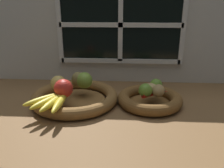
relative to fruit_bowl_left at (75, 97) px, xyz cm
name	(u,v)px	position (x,y,z in cm)	size (l,w,h in cm)	color
ground_plane	(118,105)	(18.93, 1.35, -3.82)	(140.00, 90.00, 3.00)	brown
back_wall	(121,31)	(18.93, 31.12, 25.56)	(140.00, 4.60, 55.00)	silver
fruit_bowl_left	(75,97)	(0.00, 0.00, 0.00)	(37.93, 37.93, 5.01)	brown
fruit_bowl_right	(150,99)	(32.83, 0.00, 0.02)	(27.87, 27.87, 5.01)	brown
apple_green_back	(84,80)	(3.57, 4.86, 6.40)	(7.43, 7.43, 7.43)	#7AA338
apple_golden_left	(58,83)	(-7.22, 0.69, 6.15)	(6.93, 6.93, 6.93)	#DBB756
apple_red_front	(63,89)	(-3.01, -6.41, 6.59)	(7.80, 7.80, 7.80)	red
pear_brown	(78,80)	(0.57, 5.84, 6.33)	(6.15, 6.21, 7.29)	olive
banana_bunch_front	(53,100)	(-5.74, -12.90, 4.06)	(15.21, 19.67, 2.75)	yellow
potato_large	(150,89)	(32.83, 0.00, 5.00)	(6.85, 5.62, 4.62)	tan
potato_small	(158,91)	(35.80, -2.97, 5.29)	(6.33, 5.23, 5.20)	#A38451
lime_near	(145,90)	(30.43, -3.60, 5.55)	(5.73, 5.73, 5.73)	olive
lime_far	(156,85)	(35.63, 3.60, 5.44)	(5.50, 5.50, 5.50)	olive
chili_pepper	(156,93)	(35.00, -2.28, 3.78)	(2.19, 2.19, 13.39)	red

